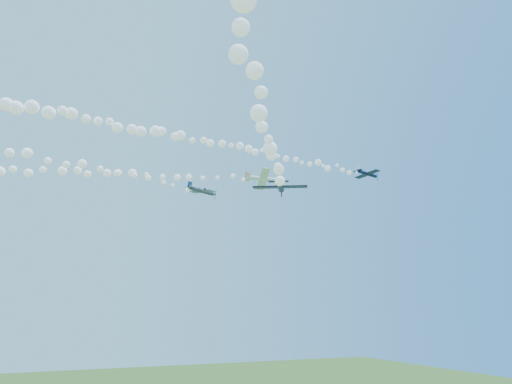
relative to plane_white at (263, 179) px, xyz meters
name	(u,v)px	position (x,y,z in m)	size (l,w,h in m)	color
plane_white	(263,179)	(0.00, 0.00, 0.00)	(7.56, 7.84, 2.91)	white
smoke_trail_white	(37,171)	(-42.75, 12.21, -0.29)	(81.22, 25.20, 3.18)	white
plane_navy	(367,174)	(20.34, -8.25, 1.32)	(6.10, 6.48, 2.33)	#0D163A
smoke_trail_navy	(216,144)	(-14.10, -11.62, 1.14)	(65.25, 8.40, 2.47)	white
plane_grey	(202,191)	(-11.81, 4.23, -2.86)	(7.08, 7.48, 2.50)	#363E4F
plane_black	(280,186)	(-9.29, -26.06, -9.84)	(7.34, 6.91, 2.09)	black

